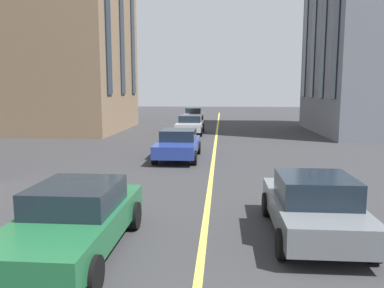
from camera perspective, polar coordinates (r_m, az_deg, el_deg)
The scene contains 6 objects.
lane_centre_line at distance 15.35m, azimuth 3.00°, elevation -4.03°, with size 80.00×0.16×0.01m.
car_silver_far at distance 39.33m, azimuth 0.21°, elevation 4.39°, with size 3.90×1.89×1.40m.
car_grey_parked_b at distance 8.90m, azimuth 17.65°, elevation -8.77°, with size 3.90×1.89×1.40m.
car_silver_trailing at distance 28.20m, azimuth -0.28°, elevation 2.95°, with size 4.40×1.95×1.37m.
car_blue_parked_a at distance 17.97m, azimuth -2.08°, elevation 0.01°, with size 4.40×1.95×1.37m.
car_green_mid at distance 8.00m, azimuth -17.20°, elevation -10.64°, with size 4.40×1.95×1.37m.
Camera 1 is at (5.00, -0.37, 3.22)m, focal length 35.66 mm.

